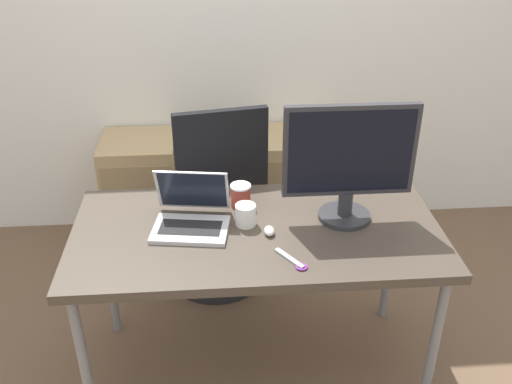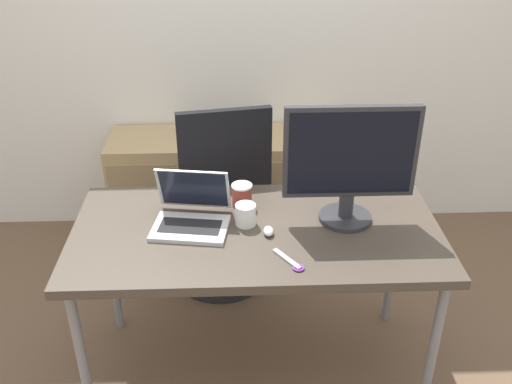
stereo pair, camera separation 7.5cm
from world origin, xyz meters
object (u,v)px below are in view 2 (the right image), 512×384
at_px(monitor, 350,163).
at_px(coffee_cup_white, 246,215).
at_px(coffee_cup_brown, 242,195).
at_px(mouse, 268,231).
at_px(laptop_center, 191,215).
at_px(cabinet_right, 299,187).
at_px(office_chair, 222,217).
at_px(cabinet_left, 150,190).

height_order(monitor, coffee_cup_white, monitor).
distance_m(coffee_cup_white, coffee_cup_brown, 0.15).
bearing_deg(mouse, laptop_center, 164.06).
bearing_deg(cabinet_right, office_chair, -135.84).
distance_m(monitor, coffee_cup_white, 0.47).
xyz_separation_m(cabinet_left, coffee_cup_white, (0.56, -1.08, 0.48)).
relative_size(laptop_center, mouse, 5.27).
bearing_deg(cabinet_right, monitor, -86.57).
bearing_deg(coffee_cup_brown, office_chair, 102.38).
bearing_deg(laptop_center, mouse, -15.94).
bearing_deg(cabinet_left, mouse, -60.65).
bearing_deg(coffee_cup_white, mouse, -42.30).
height_order(laptop_center, coffee_cup_brown, laptop_center).
bearing_deg(office_chair, mouse, -73.73).
bearing_deg(coffee_cup_brown, monitor, -16.78).
distance_m(office_chair, mouse, 0.82).
distance_m(cabinet_right, mouse, 1.27).
bearing_deg(coffee_cup_white, cabinet_left, 117.56).
distance_m(office_chair, coffee_cup_white, 0.75).
relative_size(mouse, coffee_cup_brown, 0.60).
bearing_deg(office_chair, coffee_cup_white, -79.41).
height_order(cabinet_right, mouse, mouse).
relative_size(cabinet_left, coffee_cup_white, 7.62).
relative_size(cabinet_left, monitor, 1.30).
xyz_separation_m(office_chair, monitor, (0.53, -0.61, 0.61)).
bearing_deg(mouse, cabinet_left, 119.35).
relative_size(cabinet_left, mouse, 11.05).
relative_size(cabinet_right, mouse, 11.05).
bearing_deg(laptop_center, coffee_cup_brown, 33.68).
distance_m(office_chair, coffee_cup_brown, 0.64).
height_order(cabinet_right, coffee_cup_brown, coffee_cup_brown).
relative_size(office_chair, monitor, 2.09).
bearing_deg(mouse, coffee_cup_brown, 113.93).
xyz_separation_m(coffee_cup_white, coffee_cup_brown, (-0.01, 0.15, 0.01)).
xyz_separation_m(cabinet_left, laptop_center, (0.34, -1.07, 0.48)).
bearing_deg(monitor, office_chair, 131.16).
xyz_separation_m(laptop_center, coffee_cup_brown, (0.21, 0.14, 0.01)).
height_order(office_chair, cabinet_left, office_chair).
relative_size(monitor, mouse, 8.47).
height_order(cabinet_left, monitor, monitor).
relative_size(laptop_center, monitor, 0.62).
relative_size(office_chair, coffee_cup_brown, 10.67).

